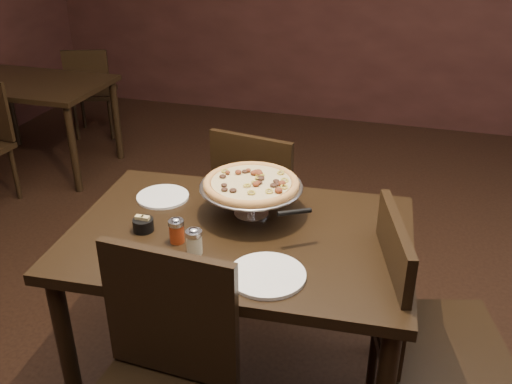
# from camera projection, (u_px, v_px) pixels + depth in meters

# --- Properties ---
(room) EXTENTS (6.04, 7.04, 2.84)m
(room) POSITION_uv_depth(u_px,v_px,m) (249.00, 71.00, 2.01)
(room) COLOR black
(room) RESTS_ON ground
(dining_table) EXTENTS (1.35, 0.95, 0.81)m
(dining_table) POSITION_uv_depth(u_px,v_px,m) (240.00, 255.00, 2.22)
(dining_table) COLOR black
(dining_table) RESTS_ON ground
(background_table) EXTENTS (1.12, 0.75, 0.70)m
(background_table) POSITION_uv_depth(u_px,v_px,m) (33.00, 94.00, 4.38)
(background_table) COLOR black
(background_table) RESTS_ON ground
(pizza_stand) EXTENTS (0.41, 0.41, 0.17)m
(pizza_stand) POSITION_uv_depth(u_px,v_px,m) (251.00, 184.00, 2.23)
(pizza_stand) COLOR silver
(pizza_stand) RESTS_ON dining_table
(parmesan_shaker) EXTENTS (0.06, 0.06, 0.10)m
(parmesan_shaker) POSITION_uv_depth(u_px,v_px,m) (194.00, 241.00, 2.02)
(parmesan_shaker) COLOR beige
(parmesan_shaker) RESTS_ON dining_table
(pepper_flake_shaker) EXTENTS (0.06, 0.06, 0.10)m
(pepper_flake_shaker) POSITION_uv_depth(u_px,v_px,m) (177.00, 231.00, 2.09)
(pepper_flake_shaker) COLOR maroon
(pepper_flake_shaker) RESTS_ON dining_table
(packet_caddy) EXTENTS (0.08, 0.08, 0.06)m
(packet_caddy) POSITION_uv_depth(u_px,v_px,m) (143.00, 224.00, 2.17)
(packet_caddy) COLOR black
(packet_caddy) RESTS_ON dining_table
(napkin_stack) EXTENTS (0.16, 0.16, 0.01)m
(napkin_stack) POSITION_uv_depth(u_px,v_px,m) (276.00, 276.00, 1.91)
(napkin_stack) COLOR white
(napkin_stack) RESTS_ON dining_table
(plate_left) EXTENTS (0.22, 0.22, 0.01)m
(plate_left) POSITION_uv_depth(u_px,v_px,m) (163.00, 197.00, 2.42)
(plate_left) COLOR white
(plate_left) RESTS_ON dining_table
(plate_near) EXTENTS (0.26, 0.26, 0.01)m
(plate_near) POSITION_uv_depth(u_px,v_px,m) (267.00, 275.00, 1.91)
(plate_near) COLOR white
(plate_near) RESTS_ON dining_table
(serving_spatula) EXTENTS (0.16, 0.16, 0.02)m
(serving_spatula) POSITION_uv_depth(u_px,v_px,m) (294.00, 213.00, 2.04)
(serving_spatula) COLOR silver
(serving_spatula) RESTS_ON pizza_stand
(chair_far) EXTENTS (0.50, 0.50, 0.94)m
(chair_far) POSITION_uv_depth(u_px,v_px,m) (261.00, 203.00, 3.01)
(chair_far) COLOR black
(chair_far) RESTS_ON ground
(chair_side) EXTENTS (0.57, 0.57, 0.99)m
(chair_side) POSITION_uv_depth(u_px,v_px,m) (420.00, 328.00, 2.09)
(chair_side) COLOR black
(chair_side) RESTS_ON ground
(bg_chair_far) EXTENTS (0.49, 0.49, 0.81)m
(bg_chair_far) POSITION_uv_depth(u_px,v_px,m) (91.00, 89.00, 5.05)
(bg_chair_far) COLOR black
(bg_chair_far) RESTS_ON ground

